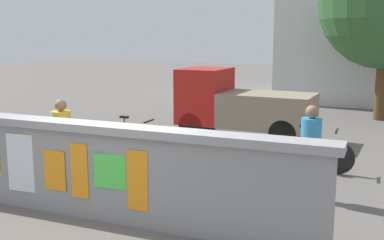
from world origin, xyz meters
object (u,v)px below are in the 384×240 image
at_px(person_walking, 62,133).
at_px(person_bystander, 311,143).
at_px(motorcycle, 197,156).
at_px(bicycle_far, 311,154).
at_px(auto_rickshaw_truck, 238,105).
at_px(bicycle_near, 131,142).

bearing_deg(person_walking, person_bystander, 12.85).
xyz_separation_m(motorcycle, bicycle_far, (1.95, 1.40, -0.10)).
relative_size(auto_rickshaw_truck, person_walking, 2.27).
relative_size(bicycle_near, person_walking, 1.06).
bearing_deg(person_walking, bicycle_near, 86.27).
bearing_deg(bicycle_far, auto_rickshaw_truck, 132.64).
bearing_deg(person_bystander, bicycle_near, 163.44).
distance_m(bicycle_near, person_walking, 2.32).
bearing_deg(bicycle_near, person_bystander, -16.56).
bearing_deg(bicycle_far, person_walking, -146.71).
distance_m(auto_rickshaw_truck, person_bystander, 4.95).
bearing_deg(motorcycle, auto_rickshaw_truck, 95.59).
relative_size(bicycle_near, bicycle_far, 1.00).
bearing_deg(bicycle_near, motorcycle, -24.97).
distance_m(bicycle_near, bicycle_far, 3.99).
distance_m(auto_rickshaw_truck, bicycle_near, 3.46).
height_order(bicycle_near, person_bystander, person_bystander).
bearing_deg(auto_rickshaw_truck, bicycle_near, -118.43).
xyz_separation_m(auto_rickshaw_truck, motorcycle, (0.39, -3.94, -0.44)).
relative_size(bicycle_near, person_bystander, 1.06).
bearing_deg(motorcycle, bicycle_far, 35.76).
distance_m(person_walking, person_bystander, 4.43).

